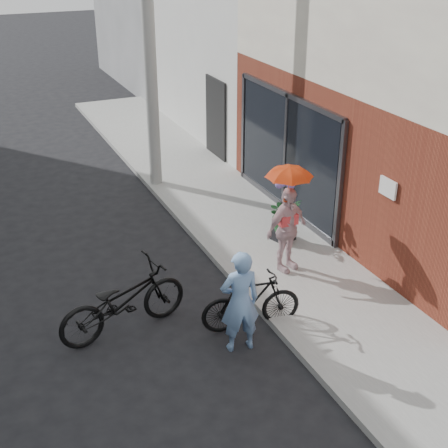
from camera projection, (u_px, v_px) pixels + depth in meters
ground at (214, 335)px, 9.51m from camera, size 80.00×80.00×0.00m
sidewalk at (273, 249)px, 11.90m from camera, size 2.20×24.00×0.12m
curb at (218, 261)px, 11.47m from camera, size 0.12×24.00×0.12m
plaster_building at (318, 6)px, 18.03m from camera, size 8.00×6.00×7.00m
utility_pole at (149, 36)px, 13.32m from camera, size 0.28×0.28×7.00m
officer at (240, 302)px, 8.88m from camera, size 0.63×0.45×1.61m
bike_left at (123, 301)px, 9.38m from camera, size 2.18×1.11×1.09m
bike_right at (251, 302)px, 9.49m from camera, size 1.61×0.69×0.94m
kimono_woman at (287, 230)px, 10.77m from camera, size 0.98×0.62×1.55m
parasol at (290, 169)px, 10.29m from camera, size 0.77×0.77×0.68m
planter at (283, 235)px, 12.09m from camera, size 0.46×0.46×0.19m
potted_plant at (284, 214)px, 11.90m from camera, size 0.62×0.53×0.68m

